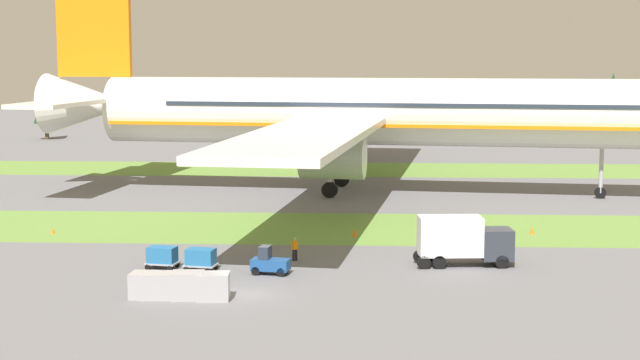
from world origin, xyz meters
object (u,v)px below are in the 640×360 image
(baggage_tug, at_px, (270,263))
(cargo_dolly_second, at_px, (162,256))
(ground_crew_marshaller, at_px, (295,248))
(uld_container_2, at_px, (147,285))
(airliner, at_px, (358,111))
(cargo_dolly_lead, at_px, (201,258))
(taxiway_marker_1, at_px, (52,231))
(uld_container_0, at_px, (157,286))
(taxiway_marker_0, at_px, (355,232))
(taxiway_marker_2, at_px, (532,230))
(uld_container_3, at_px, (188,285))
(catering_truck, at_px, (463,239))
(uld_container_1, at_px, (213,286))

(baggage_tug, xyz_separation_m, cargo_dolly_second, (-7.79, 1.43, 0.10))
(ground_crew_marshaller, bearing_deg, uld_container_2, 24.52)
(baggage_tug, bearing_deg, airliner, -177.64)
(airliner, distance_m, cargo_dolly_second, 41.59)
(cargo_dolly_lead, xyz_separation_m, taxiway_marker_1, (-15.00, 13.43, -0.69))
(airliner, bearing_deg, uld_container_2, -8.19)
(uld_container_0, xyz_separation_m, taxiway_marker_0, (12.08, 21.16, -0.45))
(ground_crew_marshaller, distance_m, taxiway_marker_1, 23.54)
(taxiway_marker_2, bearing_deg, uld_container_3, -137.42)
(cargo_dolly_second, distance_m, catering_truck, 21.50)
(airliner, distance_m, cargo_dolly_lead, 41.26)
(taxiway_marker_1, bearing_deg, uld_container_2, -58.61)
(cargo_dolly_second, xyz_separation_m, taxiway_marker_1, (-12.15, 12.91, -0.69))
(airliner, xyz_separation_m, uld_container_2, (-12.66, -46.84, -8.11))
(cargo_dolly_lead, height_order, catering_truck, catering_truck)
(catering_truck, height_order, taxiway_marker_2, catering_truck)
(uld_container_1, height_order, uld_container_2, uld_container_1)
(taxiway_marker_0, bearing_deg, baggage_tug, -111.86)
(cargo_dolly_second, bearing_deg, taxiway_marker_1, -126.31)
(baggage_tug, bearing_deg, catering_truck, 114.45)
(ground_crew_marshaller, relative_size, taxiway_marker_2, 2.78)
(baggage_tug, xyz_separation_m, uld_container_1, (-2.79, -7.17, 0.03))
(cargo_dolly_lead, xyz_separation_m, uld_container_3, (0.54, -7.94, -0.07))
(airliner, height_order, taxiway_marker_0, airliner)
(uld_container_1, distance_m, taxiway_marker_0, 23.01)
(uld_container_3, height_order, taxiway_marker_1, uld_container_3)
(cargo_dolly_lead, height_order, ground_crew_marshaller, ground_crew_marshaller)
(ground_crew_marshaller, relative_size, uld_container_0, 0.87)
(catering_truck, bearing_deg, baggage_tug, -80.70)
(cargo_dolly_second, relative_size, taxiway_marker_0, 3.48)
(baggage_tug, height_order, uld_container_3, baggage_tug)
(uld_container_3, bearing_deg, uld_container_2, 176.56)
(ground_crew_marshaller, distance_m, taxiway_marker_0, 10.65)
(uld_container_3, relative_size, taxiway_marker_0, 2.86)
(uld_container_2, bearing_deg, taxiway_marker_0, 58.93)
(catering_truck, xyz_separation_m, taxiway_marker_2, (7.08, 12.61, -1.64))
(ground_crew_marshaller, height_order, uld_container_2, ground_crew_marshaller)
(cargo_dolly_lead, relative_size, taxiway_marker_1, 5.40)
(airliner, height_order, ground_crew_marshaller, airliner)
(baggage_tug, relative_size, cargo_dolly_second, 1.15)
(uld_container_2, xyz_separation_m, taxiway_marker_0, (12.70, 21.09, -0.46))
(ground_crew_marshaller, bearing_deg, taxiway_marker_1, -53.69)
(taxiway_marker_0, xyz_separation_m, taxiway_marker_1, (-25.65, 0.13, -0.12))
(cargo_dolly_second, xyz_separation_m, ground_crew_marshaller, (9.21, 3.05, 0.03))
(uld_container_3, bearing_deg, uld_container_1, -5.00)
(uld_container_2, height_order, taxiway_marker_0, uld_container_2)
(cargo_dolly_lead, height_order, cargo_dolly_second, same)
(taxiway_marker_0, bearing_deg, uld_container_0, -119.72)
(catering_truck, distance_m, uld_container_0, 22.51)
(taxiway_marker_2, bearing_deg, uld_container_1, -135.35)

